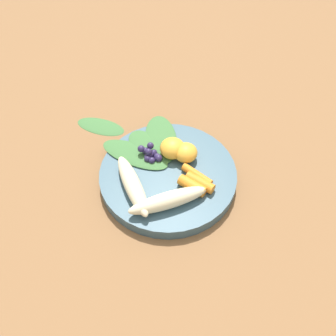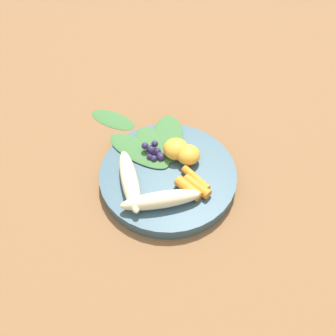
# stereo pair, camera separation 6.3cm
# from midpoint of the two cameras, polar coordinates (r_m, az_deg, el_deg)

# --- Properties ---
(ground_plane) EXTENTS (2.40, 2.40, 0.00)m
(ground_plane) POSITION_cam_midpoint_polar(r_m,az_deg,el_deg) (0.65, -2.74, -2.01)
(ground_plane) COLOR brown
(bowl) EXTENTS (0.25, 0.25, 0.02)m
(bowl) POSITION_cam_midpoint_polar(r_m,az_deg,el_deg) (0.65, -2.78, -1.39)
(bowl) COLOR #385666
(bowl) RESTS_ON ground_plane
(banana_peeled_left) EXTENTS (0.14, 0.06, 0.03)m
(banana_peeled_left) POSITION_cam_midpoint_polar(r_m,az_deg,el_deg) (0.58, -3.09, -5.41)
(banana_peeled_left) COLOR beige
(banana_peeled_left) RESTS_ON bowl
(banana_peeled_right) EXTENTS (0.06, 0.14, 0.03)m
(banana_peeled_right) POSITION_cam_midpoint_polar(r_m,az_deg,el_deg) (0.61, -8.81, -2.75)
(banana_peeled_right) COLOR beige
(banana_peeled_right) RESTS_ON bowl
(orange_segment_near) EXTENTS (0.05, 0.05, 0.03)m
(orange_segment_near) POSITION_cam_midpoint_polar(r_m,az_deg,el_deg) (0.65, -2.04, 3.04)
(orange_segment_near) COLOR #F4A833
(orange_segment_near) RESTS_ON bowl
(orange_segment_far) EXTENTS (0.04, 0.04, 0.03)m
(orange_segment_far) POSITION_cam_midpoint_polar(r_m,az_deg,el_deg) (0.64, 0.09, 2.32)
(orange_segment_far) COLOR #F4A833
(orange_segment_far) RESTS_ON bowl
(carrot_front) EXTENTS (0.03, 0.05, 0.02)m
(carrot_front) POSITION_cam_midpoint_polar(r_m,az_deg,el_deg) (0.60, 0.95, -3.05)
(carrot_front) COLOR orange
(carrot_front) RESTS_ON bowl
(carrot_mid_left) EXTENTS (0.04, 0.06, 0.02)m
(carrot_mid_left) POSITION_cam_midpoint_polar(r_m,az_deg,el_deg) (0.61, 2.22, -2.55)
(carrot_mid_left) COLOR orange
(carrot_mid_left) RESTS_ON bowl
(carrot_mid_right) EXTENTS (0.03, 0.06, 0.01)m
(carrot_mid_right) POSITION_cam_midpoint_polar(r_m,az_deg,el_deg) (0.62, 1.80, -1.31)
(carrot_mid_right) COLOR orange
(carrot_mid_right) RESTS_ON bowl
(blueberry_pile) EXTENTS (0.04, 0.04, 0.02)m
(blueberry_pile) POSITION_cam_midpoint_polar(r_m,az_deg,el_deg) (0.65, -5.67, 2.06)
(blueberry_pile) COLOR #2D234C
(blueberry_pile) RESTS_ON bowl
(coconut_shred_patch) EXTENTS (0.05, 0.05, 0.00)m
(coconut_shred_patch) POSITION_cam_midpoint_polar(r_m,az_deg,el_deg) (0.68, -7.02, 3.18)
(coconut_shred_patch) COLOR white
(coconut_shred_patch) RESTS_ON bowl
(kale_leaf_left) EXTENTS (0.11, 0.14, 0.00)m
(kale_leaf_left) POSITION_cam_midpoint_polar(r_m,az_deg,el_deg) (0.69, -3.75, 4.57)
(kale_leaf_left) COLOR #3D7038
(kale_leaf_left) RESTS_ON bowl
(kale_leaf_right) EXTENTS (0.06, 0.10, 0.00)m
(kale_leaf_right) POSITION_cam_midpoint_polar(r_m,az_deg,el_deg) (0.68, -5.76, 3.37)
(kale_leaf_right) COLOR #3D7038
(kale_leaf_right) RESTS_ON bowl
(kale_leaf_rear) EXTENTS (0.11, 0.14, 0.00)m
(kale_leaf_rear) POSITION_cam_midpoint_polar(r_m,az_deg,el_deg) (0.67, -8.06, 2.03)
(kale_leaf_rear) COLOR #3D7038
(kale_leaf_rear) RESTS_ON bowl
(kale_leaf_stray) EXTENTS (0.10, 0.11, 0.01)m
(kale_leaf_stray) POSITION_cam_midpoint_polar(r_m,az_deg,el_deg) (0.76, -13.14, 6.49)
(kale_leaf_stray) COLOR #3D7038
(kale_leaf_stray) RESTS_ON ground_plane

